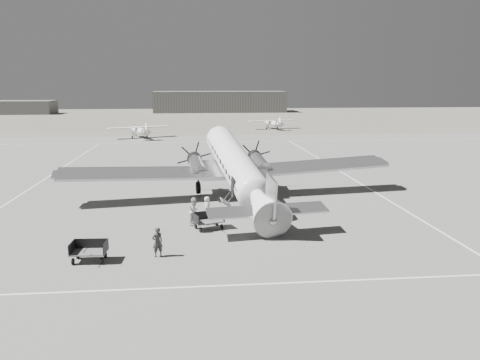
% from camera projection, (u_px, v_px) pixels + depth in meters
% --- Properties ---
extents(ground, '(260.00, 260.00, 0.00)m').
position_uv_depth(ground, '(240.00, 207.00, 35.46)').
color(ground, slate).
rests_on(ground, ground).
extents(taxi_line_near, '(60.00, 0.15, 0.01)m').
position_uv_depth(taxi_line_near, '(270.00, 284.00, 21.82)').
color(taxi_line_near, silver).
rests_on(taxi_line_near, ground).
extents(taxi_line_right, '(0.15, 80.00, 0.01)m').
position_uv_depth(taxi_line_right, '(393.00, 203.00, 36.60)').
color(taxi_line_right, silver).
rests_on(taxi_line_right, ground).
extents(taxi_line_left, '(0.15, 60.00, 0.01)m').
position_uv_depth(taxi_line_left, '(38.00, 184.00, 43.49)').
color(taxi_line_left, silver).
rests_on(taxi_line_left, ground).
extents(taxi_line_horizon, '(90.00, 0.15, 0.01)m').
position_uv_depth(taxi_line_horizon, '(216.00, 142.00, 74.44)').
color(taxi_line_horizon, silver).
rests_on(taxi_line_horizon, ground).
extents(grass_infield, '(260.00, 90.00, 0.01)m').
position_uv_depth(grass_infield, '(206.00, 117.00, 128.03)').
color(grass_infield, '#625E52').
rests_on(grass_infield, ground).
extents(hangar_main, '(42.00, 14.00, 6.60)m').
position_uv_depth(hangar_main, '(219.00, 102.00, 152.20)').
color(hangar_main, slate).
rests_on(hangar_main, ground).
extents(shed_secondary, '(18.00, 10.00, 4.00)m').
position_uv_depth(shed_secondary, '(23.00, 107.00, 141.87)').
color(shed_secondary, '#545454').
rests_on(shed_secondary, ground).
extents(dc3_airliner, '(30.04, 22.80, 5.27)m').
position_uv_depth(dc3_airliner, '(237.00, 169.00, 36.25)').
color(dc3_airliner, '#B0B0B2').
rests_on(dc3_airliner, ground).
extents(light_plane_left, '(12.98, 11.88, 2.19)m').
position_uv_depth(light_plane_left, '(140.00, 132.00, 79.51)').
color(light_plane_left, silver).
rests_on(light_plane_left, ground).
extents(light_plane_right, '(11.38, 9.98, 2.05)m').
position_uv_depth(light_plane_right, '(273.00, 124.00, 95.03)').
color(light_plane_right, silver).
rests_on(light_plane_right, ground).
extents(baggage_cart_near, '(2.26, 1.92, 1.08)m').
position_uv_depth(baggage_cart_near, '(209.00, 221.00, 29.93)').
color(baggage_cart_near, '#545454').
rests_on(baggage_cart_near, ground).
extents(baggage_cart_far, '(1.98, 1.45, 1.08)m').
position_uv_depth(baggage_cart_far, '(89.00, 252.00, 24.47)').
color(baggage_cart_far, '#545454').
rests_on(baggage_cart_far, ground).
extents(ground_crew, '(0.71, 0.61, 1.64)m').
position_uv_depth(ground_crew, '(157.00, 242.00, 25.11)').
color(ground_crew, '#2C2C2C').
rests_on(ground_crew, ground).
extents(ramp_agent, '(0.99, 1.09, 1.83)m').
position_uv_depth(ramp_agent, '(194.00, 211.00, 30.80)').
color(ramp_agent, '#AAA9A7').
rests_on(ramp_agent, ground).
extents(passenger, '(0.47, 0.72, 1.45)m').
position_uv_depth(passenger, '(207.00, 207.00, 32.66)').
color(passenger, beige).
rests_on(passenger, ground).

